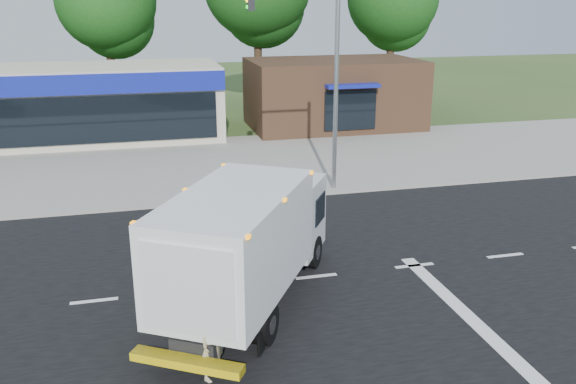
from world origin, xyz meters
name	(u,v)px	position (x,y,z in m)	size (l,w,h in m)	color
ground	(316,277)	(0.00, 0.00, 0.00)	(120.00, 120.00, 0.00)	#385123
road_asphalt	(316,277)	(0.00, 0.00, 0.00)	(60.00, 14.00, 0.02)	black
sidewalk	(259,190)	(0.00, 8.20, 0.06)	(60.00, 2.40, 0.12)	gray
parking_apron	(235,157)	(0.00, 14.00, 0.01)	(60.00, 9.00, 0.02)	gray
lane_markings	(379,292)	(1.35, -1.35, 0.02)	(55.20, 7.00, 0.01)	silver
ems_box_truck	(248,237)	(-2.15, -1.22, 1.89)	(5.77, 7.50, 3.28)	black
emergency_worker	(212,338)	(-3.42, -4.05, 0.92)	(0.77, 0.74, 1.88)	tan
retail_strip_mall	(52,104)	(-9.00, 19.93, 2.01)	(18.00, 6.20, 4.00)	#BEB79D
brown_storefront	(334,93)	(7.00, 19.98, 2.00)	(10.00, 6.70, 4.00)	#382316
traffic_signal_pole	(320,69)	(2.35, 7.60, 4.92)	(3.51, 0.25, 8.00)	gray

